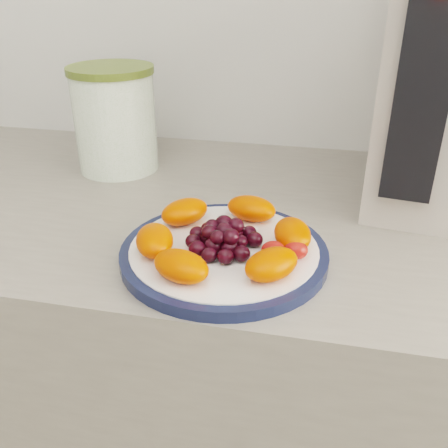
# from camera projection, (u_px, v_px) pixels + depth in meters

# --- Properties ---
(counter) EXTENTS (3.50, 0.60, 0.90)m
(counter) POSITION_uv_depth(u_px,v_px,m) (271.00, 414.00, 0.98)
(counter) COLOR gray
(counter) RESTS_ON floor
(cabinet_face) EXTENTS (3.48, 0.58, 0.84)m
(cabinet_face) POSITION_uv_depth(u_px,v_px,m) (270.00, 424.00, 1.00)
(cabinet_face) COLOR olive
(cabinet_face) RESTS_ON floor
(plate_rim) EXTENTS (0.27, 0.27, 0.01)m
(plate_rim) POSITION_uv_depth(u_px,v_px,m) (224.00, 253.00, 0.64)
(plate_rim) COLOR #141D3D
(plate_rim) RESTS_ON counter
(plate_face) EXTENTS (0.24, 0.24, 0.02)m
(plate_face) POSITION_uv_depth(u_px,v_px,m) (224.00, 253.00, 0.64)
(plate_face) COLOR white
(plate_face) RESTS_ON counter
(canister) EXTENTS (0.17, 0.17, 0.17)m
(canister) POSITION_uv_depth(u_px,v_px,m) (115.00, 123.00, 0.89)
(canister) COLOR #3A7316
(canister) RESTS_ON counter
(canister_lid) EXTENTS (0.18, 0.18, 0.01)m
(canister_lid) POSITION_uv_depth(u_px,v_px,m) (110.00, 70.00, 0.85)
(canister_lid) COLOR #5D6C28
(canister_lid) RESTS_ON canister
(appliance_panel) EXTENTS (0.07, 0.03, 0.28)m
(appliance_panel) POSITION_uv_depth(u_px,v_px,m) (423.00, 92.00, 0.61)
(appliance_panel) COLOR black
(appliance_panel) RESTS_ON appliance_body
(fruit_plate) EXTENTS (0.23, 0.23, 0.03)m
(fruit_plate) POSITION_uv_depth(u_px,v_px,m) (225.00, 237.00, 0.63)
(fruit_plate) COLOR #FF3600
(fruit_plate) RESTS_ON plate_face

